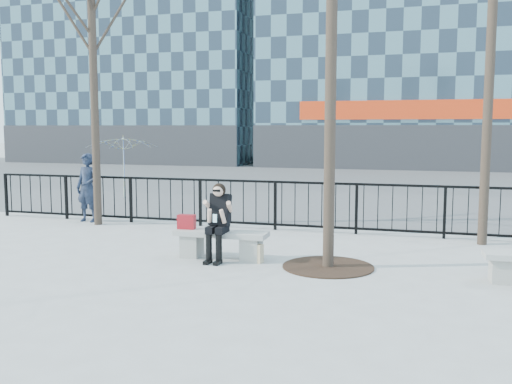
# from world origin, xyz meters

# --- Properties ---
(ground) EXTENTS (120.00, 120.00, 0.00)m
(ground) POSITION_xyz_m (0.00, 0.00, 0.00)
(ground) COLOR gray
(ground) RESTS_ON ground
(street_surface) EXTENTS (60.00, 23.00, 0.01)m
(street_surface) POSITION_xyz_m (0.00, 15.00, 0.00)
(street_surface) COLOR #474747
(street_surface) RESTS_ON ground
(railing) EXTENTS (14.00, 0.06, 1.10)m
(railing) POSITION_xyz_m (0.00, 3.00, 0.55)
(railing) COLOR black
(railing) RESTS_ON ground
(tree_left) EXTENTS (2.80, 2.80, 6.50)m
(tree_left) POSITION_xyz_m (-4.00, 2.50, 4.86)
(tree_left) COLOR black
(tree_left) RESTS_ON ground
(tree_grate) EXTENTS (1.50, 1.50, 0.02)m
(tree_grate) POSITION_xyz_m (1.90, -0.10, 0.01)
(tree_grate) COLOR black
(tree_grate) RESTS_ON ground
(bench_main) EXTENTS (1.65, 0.46, 0.49)m
(bench_main) POSITION_xyz_m (0.00, 0.00, 0.30)
(bench_main) COLOR gray
(bench_main) RESTS_ON ground
(seated_woman) EXTENTS (0.50, 0.64, 1.34)m
(seated_woman) POSITION_xyz_m (0.00, -0.16, 0.67)
(seated_woman) COLOR black
(seated_woman) RESTS_ON ground
(handbag) EXTENTS (0.32, 0.17, 0.26)m
(handbag) POSITION_xyz_m (-0.66, 0.02, 0.62)
(handbag) COLOR maroon
(handbag) RESTS_ON bench_main
(shopping_bag) EXTENTS (0.36, 0.22, 0.32)m
(shopping_bag) POSITION_xyz_m (0.62, -0.09, 0.16)
(shopping_bag) COLOR beige
(shopping_bag) RESTS_ON ground
(standing_man) EXTENTS (0.63, 0.44, 1.67)m
(standing_man) POSITION_xyz_m (-4.45, 2.80, 0.83)
(standing_man) COLOR black
(standing_man) RESTS_ON ground
(vendor_umbrella) EXTENTS (2.87, 2.90, 2.04)m
(vendor_umbrella) POSITION_xyz_m (-5.97, 7.16, 1.02)
(vendor_umbrella) COLOR yellow
(vendor_umbrella) RESTS_ON ground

